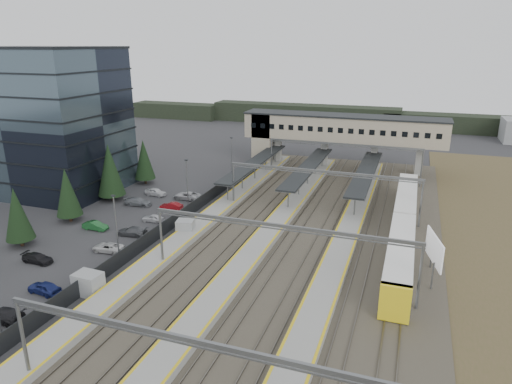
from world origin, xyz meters
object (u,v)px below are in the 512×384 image
at_px(relay_cabin_near, 88,284).
at_px(billboard, 434,250).
at_px(relay_cabin_far, 186,227).
at_px(office_building, 44,120).
at_px(footbridge, 329,130).
at_px(train, 403,227).

bearing_deg(relay_cabin_near, billboard, 23.99).
relative_size(relay_cabin_near, relay_cabin_far, 1.09).
distance_m(office_building, relay_cabin_near, 42.37).
distance_m(footbridge, train, 37.83).
bearing_deg(office_building, relay_cabin_near, -43.01).
relative_size(relay_cabin_near, train, 0.07).
xyz_separation_m(footbridge, billboard, (19.71, -42.99, -4.43)).
relative_size(footbridge, train, 1.02).
xyz_separation_m(office_building, relay_cabin_near, (29.92, -27.90, -11.04)).
xyz_separation_m(footbridge, train, (16.30, -33.63, -5.89)).
height_order(footbridge, billboard, footbridge).
bearing_deg(billboard, relay_cabin_far, 176.13).
distance_m(relay_cabin_near, relay_cabin_far, 17.17).
bearing_deg(footbridge, train, -64.14).
height_order(footbridge, train, footbridge).
relative_size(relay_cabin_near, footbridge, 0.07).
relative_size(office_building, footbridge, 0.60).
xyz_separation_m(relay_cabin_far, footbridge, (11.52, 40.88, 6.88)).
bearing_deg(footbridge, office_building, -145.53).
bearing_deg(relay_cabin_near, office_building, 136.99).
relative_size(office_building, train, 0.61).
xyz_separation_m(train, billboard, (3.41, -9.37, 1.46)).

